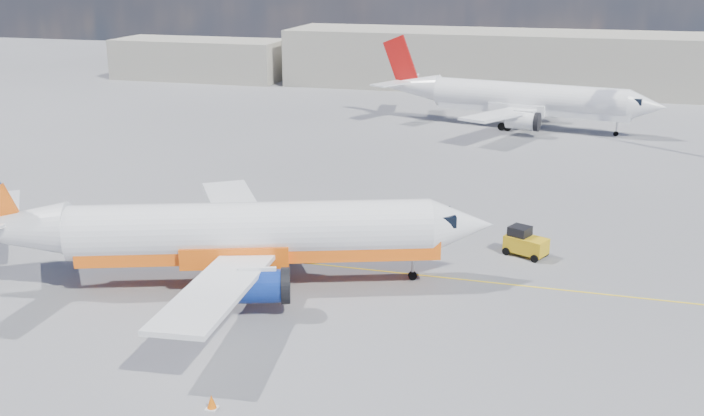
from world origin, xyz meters
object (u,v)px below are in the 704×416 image
(gse_tug, at_px, (525,242))
(traffic_cone, at_px, (212,402))
(main_jet, at_px, (235,233))
(second_jet, at_px, (520,99))

(gse_tug, bearing_deg, traffic_cone, -93.35)
(gse_tug, xyz_separation_m, traffic_cone, (-11.35, -21.45, -0.55))
(main_jet, bearing_deg, second_jet, 56.66)
(second_jet, distance_m, traffic_cone, 61.73)
(second_jet, distance_m, gse_tug, 39.87)
(main_jet, xyz_separation_m, second_jet, (12.34, 48.78, 0.08))
(main_jet, height_order, gse_tug, main_jet)
(main_jet, height_order, second_jet, second_jet)
(second_jet, bearing_deg, traffic_cone, -87.80)
(second_jet, bearing_deg, main_jet, -94.44)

